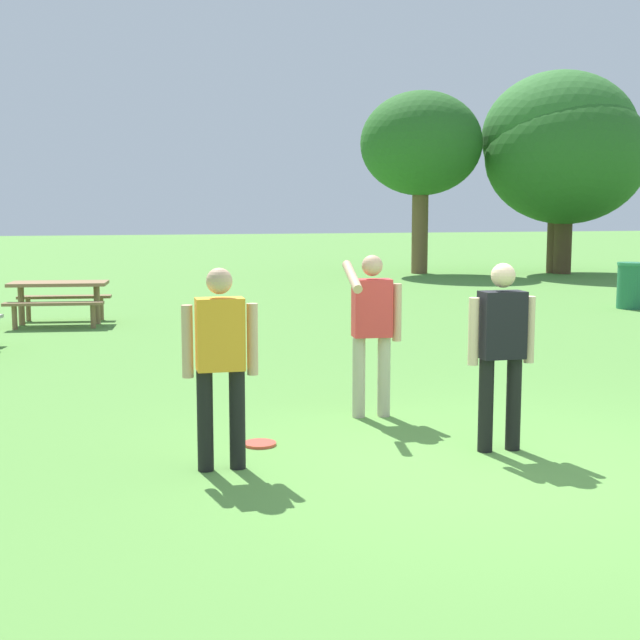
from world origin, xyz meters
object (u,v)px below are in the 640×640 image
tree_tall_left (421,145)px  person_catcher (220,355)px  picnic_table_far (59,293)px  trash_can_further_along (631,285)px  tree_broad_center (559,138)px  person_thrower (501,344)px  tree_far_right (566,156)px  frisbee (260,444)px  person_bystander (372,323)px

tree_tall_left → person_catcher: bearing=-115.4°
picnic_table_far → trash_can_further_along: size_ratio=1.96×
person_catcher → tree_broad_center: (13.45, 18.39, 3.29)m
person_thrower → tree_broad_center: size_ratio=0.26×
picnic_table_far → tree_tall_left: 14.88m
person_catcher → tree_far_right: 22.72m
frisbee → person_thrower: bearing=-19.4°
frisbee → tree_broad_center: 22.41m
frisbee → person_catcher: bearing=-124.3°
tree_broad_center → tree_far_right: bearing=-79.5°
picnic_table_far → trash_can_further_along: 11.43m
frisbee → tree_broad_center: tree_broad_center is taller
tree_broad_center → person_catcher: bearing=-126.2°
person_catcher → person_bystander: (1.74, 1.41, 0.02)m
person_thrower → person_bystander: size_ratio=1.00×
tree_broad_center → tree_tall_left: bearing=167.9°
person_catcher → tree_tall_left: 21.59m
tree_far_right → tree_tall_left: bearing=164.1°
tree_far_right → picnic_table_far: bearing=-150.4°
tree_tall_left → tree_far_right: 4.51m
frisbee → trash_can_further_along: trash_can_further_along is taller
trash_can_further_along → frisbee: bearing=-138.2°
frisbee → tree_tall_left: size_ratio=0.05×
person_thrower → picnic_table_far: size_ratio=0.87×
tree_tall_left → tree_broad_center: size_ratio=0.90×
person_thrower → trash_can_further_along: size_ratio=1.71×
tree_tall_left → person_bystander: bearing=-112.6°
person_thrower → tree_broad_center: 21.74m
person_thrower → person_bystander: (-0.69, 1.47, 0.02)m
tree_tall_left → trash_can_further_along: bearing=-85.9°
person_bystander → trash_can_further_along: 11.25m
person_catcher → frisbee: size_ratio=5.57×
person_thrower → person_bystander: 1.62m
frisbee → picnic_table_far: bearing=102.3°
frisbee → tree_tall_left: tree_tall_left is taller
person_thrower → tree_tall_left: tree_tall_left is taller
person_thrower → person_bystander: bearing=115.1°
person_bystander → frisbee: bearing=-149.4°
tree_broad_center → person_thrower: bearing=-120.8°
frisbee → person_bystander: bearing=30.6°
picnic_table_far → trash_can_further_along: bearing=-2.2°
person_thrower → tree_broad_center: (11.02, 18.45, 3.29)m
person_bystander → tree_tall_left: tree_tall_left is taller
frisbee → trash_can_further_along: size_ratio=0.31×
trash_can_further_along → tree_broad_center: 10.62m
person_catcher → picnic_table_far: size_ratio=0.87×
person_bystander → tree_broad_center: size_ratio=0.26×
frisbee → trash_can_further_along: bearing=41.8°
tree_broad_center → frisbee: bearing=-126.2°
person_catcher → frisbee: person_catcher is taller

